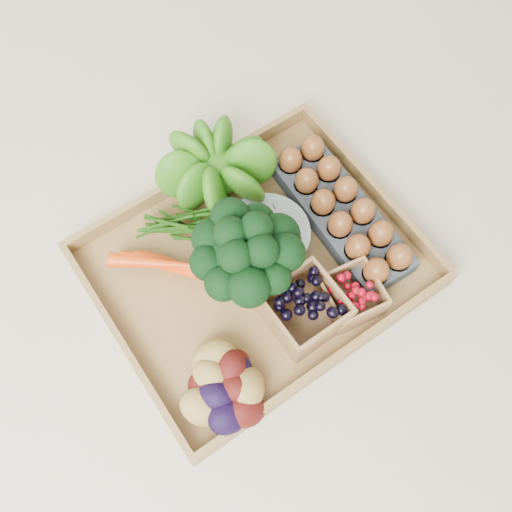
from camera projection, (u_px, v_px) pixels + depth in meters
ground at (256, 269)px, 1.05m from camera, size 4.00×4.00×0.00m
tray at (256, 268)px, 1.04m from camera, size 0.55×0.45×0.01m
carrots at (178, 268)px, 1.01m from camera, size 0.18×0.13×0.04m
lettuce at (214, 164)px, 1.04m from camera, size 0.14×0.14×0.14m
broccoli at (247, 268)px, 0.95m from camera, size 0.19×0.19×0.15m
cherry_bowl at (266, 237)px, 1.03m from camera, size 0.16×0.16×0.04m
egg_carton at (340, 215)px, 1.05m from camera, size 0.13×0.32×0.04m
potatoes at (224, 382)px, 0.90m from camera, size 0.16×0.16×0.09m
punnet_blackberry at (304, 310)px, 0.96m from camera, size 0.12×0.12×0.08m
punnet_raspberry at (351, 296)px, 0.98m from camera, size 0.11×0.11×0.06m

